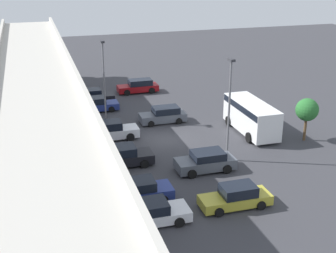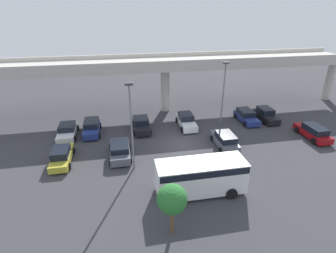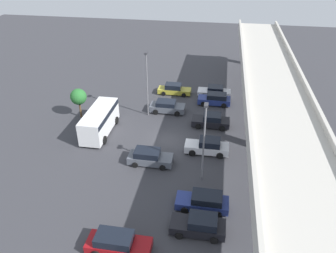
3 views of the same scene
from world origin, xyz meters
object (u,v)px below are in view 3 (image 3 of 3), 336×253
object	(u,v)px
lamp_post_mid_lot	(147,80)
parked_car_3	(207,146)
parked_car_1	(167,107)
parked_car_7	(118,243)
parked_car_9	(215,99)
parked_car_5	(204,201)
parked_car_6	(199,225)
parked_car_4	(150,157)
parked_car_8	(214,91)
parked_car_2	(211,121)
lamp_post_near_aisle	(204,138)
tree_front_left	(78,97)
parked_car_0	(174,89)
shuttle_bus	(99,120)

from	to	relation	value
lamp_post_mid_lot	parked_car_3	bearing A→B (deg)	48.37
parked_car_1	parked_car_3	size ratio (longest dim) A/B	0.98
parked_car_7	parked_car_9	bearing A→B (deg)	76.65
parked_car_7	parked_car_9	distance (m)	26.00
parked_car_1	parked_car_5	bearing A→B (deg)	-70.31
parked_car_7	parked_car_6	bearing A→B (deg)	25.09
parked_car_4	lamp_post_mid_lot	world-z (taller)	lamp_post_mid_lot
parked_car_1	lamp_post_mid_lot	distance (m)	4.86
parked_car_6	parked_car_8	distance (m)	25.35
parked_car_3	parked_car_2	bearing A→B (deg)	-90.82
parked_car_9	lamp_post_near_aisle	xyz separation A→B (m)	(16.12, -0.53, 3.94)
lamp_post_near_aisle	parked_car_7	bearing A→B (deg)	-30.81
tree_front_left	parked_car_5	bearing A→B (deg)	50.89
parked_car_7	parked_car_4	bearing A→B (deg)	89.71
parked_car_0	lamp_post_near_aisle	xyz separation A→B (m)	(18.56, 5.44, 4.02)
parked_car_3	parked_car_9	size ratio (longest dim) A/B	1.06
parked_car_7	lamp_post_mid_lot	size ratio (longest dim) A/B	0.58
parked_car_3	parked_car_5	distance (m)	8.26
parked_car_4	parked_car_5	world-z (taller)	parked_car_4
parked_car_5	parked_car_6	size ratio (longest dim) A/B	1.04
parked_car_0	parked_car_7	world-z (taller)	parked_car_7
parked_car_2	parked_car_9	size ratio (longest dim) A/B	1.03
parked_car_0	tree_front_left	distance (m)	14.02
parked_car_2	parked_car_8	xyz separation A→B (m)	(-8.68, 0.03, -0.07)
parked_car_7	tree_front_left	bearing A→B (deg)	119.38
shuttle_bus	parked_car_7	bearing A→B (deg)	-156.28
parked_car_2	parked_car_8	size ratio (longest dim) A/B	0.97
parked_car_3	parked_car_5	world-z (taller)	parked_car_3
parked_car_5	lamp_post_near_aisle	world-z (taller)	lamp_post_near_aisle
parked_car_8	lamp_post_mid_lot	size ratio (longest dim) A/B	0.56
tree_front_left	parked_car_9	bearing A→B (deg)	111.04
parked_car_2	tree_front_left	xyz separation A→B (m)	(0.47, -16.45, 2.10)
shuttle_bus	parked_car_5	bearing A→B (deg)	-128.79
parked_car_8	parked_car_9	world-z (taller)	parked_car_9
parked_car_0	lamp_post_near_aisle	world-z (taller)	lamp_post_near_aisle
shuttle_bus	lamp_post_mid_lot	xyz separation A→B (m)	(-5.10, 4.59, 3.13)
parked_car_6	parked_car_4	bearing A→B (deg)	-54.86
parked_car_0	lamp_post_mid_lot	world-z (taller)	lamp_post_mid_lot
parked_car_1	parked_car_9	bearing A→B (deg)	27.94
parked_car_6	parked_car_3	bearing A→B (deg)	-89.79
parked_car_4	parked_car_8	size ratio (longest dim) A/B	0.97
tree_front_left	parked_car_4	bearing A→B (deg)	52.94
parked_car_0	parked_car_9	bearing A→B (deg)	-22.21
parked_car_2	parked_car_4	xyz separation A→B (m)	(8.55, -5.75, 0.00)
parked_car_0	parked_car_5	xyz separation A→B (m)	(22.30, 5.89, 0.02)
parked_car_7	lamp_post_mid_lot	bearing A→B (deg)	96.38
parked_car_2	lamp_post_near_aisle	xyz separation A→B (m)	(10.19, -0.34, 3.98)
parked_car_6	lamp_post_mid_lot	bearing A→B (deg)	-65.95
parked_car_2	parked_car_3	size ratio (longest dim) A/B	0.97
parked_car_8	parked_car_9	size ratio (longest dim) A/B	1.07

